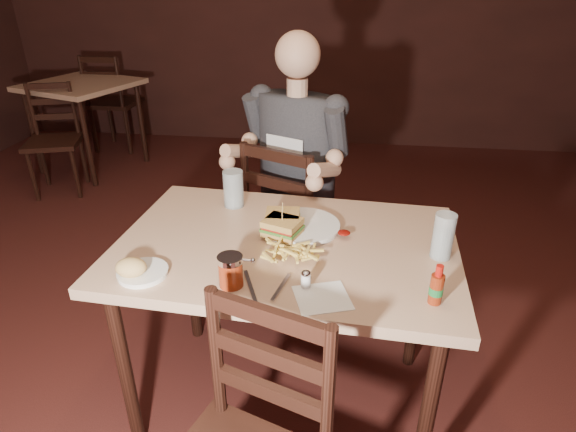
# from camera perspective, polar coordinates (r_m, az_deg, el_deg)

# --- Properties ---
(room_shell) EXTENTS (7.00, 7.00, 7.00)m
(room_shell) POSITION_cam_1_polar(r_m,az_deg,el_deg) (1.50, -11.22, 17.88)
(room_shell) COLOR black
(room_shell) RESTS_ON ground
(main_table) EXTENTS (1.23, 0.86, 0.77)m
(main_table) POSITION_cam_1_polar(r_m,az_deg,el_deg) (1.75, -0.22, -5.49)
(main_table) COLOR tan
(main_table) RESTS_ON ground
(bg_table) EXTENTS (1.01, 1.01, 0.77)m
(bg_table) POSITION_cam_1_polar(r_m,az_deg,el_deg) (4.64, -23.21, 13.26)
(bg_table) COLOR tan
(bg_table) RESTS_ON ground
(chair_far) EXTENTS (0.58, 0.60, 0.93)m
(chair_far) POSITION_cam_1_polar(r_m,az_deg,el_deg) (2.46, 1.09, -1.04)
(chair_far) COLOR black
(chair_far) RESTS_ON ground
(bg_chair_far) EXTENTS (0.43, 0.47, 0.93)m
(bg_chair_far) POSITION_cam_1_polar(r_m,az_deg,el_deg) (5.15, -19.83, 12.57)
(bg_chair_far) COLOR black
(bg_chair_far) RESTS_ON ground
(bg_chair_near) EXTENTS (0.50, 0.53, 0.85)m
(bg_chair_near) POSITION_cam_1_polar(r_m,az_deg,el_deg) (4.25, -26.08, 7.92)
(bg_chair_near) COLOR black
(bg_chair_near) RESTS_ON ground
(diner) EXTENTS (0.66, 0.60, 0.92)m
(diner) POSITION_cam_1_polar(r_m,az_deg,el_deg) (2.24, 0.57, 9.28)
(diner) COLOR #323237
(diner) RESTS_ON chair_far
(dinner_plate) EXTENTS (0.29, 0.29, 0.02)m
(dinner_plate) POSITION_cam_1_polar(r_m,az_deg,el_deg) (1.79, 1.73, -1.32)
(dinner_plate) COLOR white
(dinner_plate) RESTS_ON main_table
(sandwich_left) EXTENTS (0.15, 0.14, 0.10)m
(sandwich_left) POSITION_cam_1_polar(r_m,az_deg,el_deg) (1.70, -0.68, -0.67)
(sandwich_left) COLOR tan
(sandwich_left) RESTS_ON dinner_plate
(sandwich_right) EXTENTS (0.13, 0.11, 0.10)m
(sandwich_right) POSITION_cam_1_polar(r_m,az_deg,el_deg) (1.75, -0.64, 0.21)
(sandwich_right) COLOR tan
(sandwich_right) RESTS_ON dinner_plate
(fries_pile) EXTENTS (0.25, 0.18, 0.04)m
(fries_pile) POSITION_cam_1_polar(r_m,az_deg,el_deg) (1.59, 0.77, -4.10)
(fries_pile) COLOR #F2D15E
(fries_pile) RESTS_ON dinner_plate
(ketchup_dollop) EXTENTS (0.05, 0.05, 0.01)m
(ketchup_dollop) POSITION_cam_1_polar(r_m,az_deg,el_deg) (1.73, 6.65, -1.98)
(ketchup_dollop) COLOR maroon
(ketchup_dollop) RESTS_ON dinner_plate
(glass_left) EXTENTS (0.09, 0.09, 0.15)m
(glass_left) POSITION_cam_1_polar(r_m,az_deg,el_deg) (1.95, -6.48, 3.24)
(glass_left) COLOR silver
(glass_left) RESTS_ON main_table
(glass_right) EXTENTS (0.07, 0.07, 0.16)m
(glass_right) POSITION_cam_1_polar(r_m,az_deg,el_deg) (1.66, 17.92, -2.27)
(glass_right) COLOR silver
(glass_right) RESTS_ON main_table
(hot_sauce) EXTENTS (0.04, 0.04, 0.13)m
(hot_sauce) POSITION_cam_1_polar(r_m,az_deg,el_deg) (1.44, 17.25, -7.75)
(hot_sauce) COLOR maroon
(hot_sauce) RESTS_ON main_table
(salt_shaker) EXTENTS (0.03, 0.03, 0.06)m
(salt_shaker) POSITION_cam_1_polar(r_m,az_deg,el_deg) (1.46, 2.13, -7.55)
(salt_shaker) COLOR white
(salt_shaker) RESTS_ON main_table
(syrup_dispenser) EXTENTS (0.08, 0.08, 0.10)m
(syrup_dispenser) POSITION_cam_1_polar(r_m,az_deg,el_deg) (1.47, -6.81, -6.48)
(syrup_dispenser) COLOR maroon
(syrup_dispenser) RESTS_ON main_table
(napkin) EXTENTS (0.19, 0.19, 0.00)m
(napkin) POSITION_cam_1_polar(r_m,az_deg,el_deg) (1.44, 4.09, -9.64)
(napkin) COLOR white
(napkin) RESTS_ON main_table
(knife) EXTENTS (0.08, 0.18, 0.00)m
(knife) POSITION_cam_1_polar(r_m,az_deg,el_deg) (1.47, -4.40, -8.53)
(knife) COLOR silver
(knife) RESTS_ON napkin
(fork) EXTENTS (0.04, 0.15, 0.00)m
(fork) POSITION_cam_1_polar(r_m,az_deg,el_deg) (1.47, -0.84, -8.40)
(fork) COLOR silver
(fork) RESTS_ON napkin
(side_plate) EXTENTS (0.16, 0.16, 0.01)m
(side_plate) POSITION_cam_1_polar(r_m,az_deg,el_deg) (1.59, -16.82, -6.54)
(side_plate) COLOR white
(side_plate) RESTS_ON main_table
(bread_roll) EXTENTS (0.10, 0.09, 0.06)m
(bread_roll) POSITION_cam_1_polar(r_m,az_deg,el_deg) (1.57, -18.11, -5.80)
(bread_roll) COLOR #DEB46D
(bread_roll) RESTS_ON side_plate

